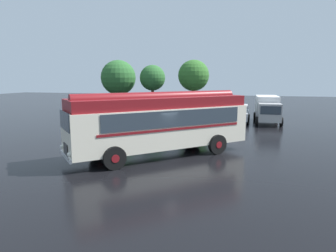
{
  "coord_description": "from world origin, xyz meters",
  "views": [
    {
      "loc": [
        4.75,
        -15.27,
        4.22
      ],
      "look_at": [
        0.1,
        1.64,
        1.4
      ],
      "focal_mm": 32.0,
      "sensor_mm": 36.0,
      "label": 1
    }
  ],
  "objects_px": {
    "vintage_bus": "(161,121)",
    "car_mid_left": "(183,113)",
    "box_van": "(267,108)",
    "car_mid_right": "(210,112)",
    "car_far_right": "(239,113)",
    "car_near_left": "(154,112)"
  },
  "relations": [
    {
      "from": "vintage_bus",
      "to": "car_mid_left",
      "type": "bearing_deg",
      "value": 96.99
    },
    {
      "from": "box_van",
      "to": "car_mid_right",
      "type": "bearing_deg",
      "value": -176.64
    },
    {
      "from": "car_mid_right",
      "to": "car_far_right",
      "type": "relative_size",
      "value": 1.01
    },
    {
      "from": "car_mid_right",
      "to": "box_van",
      "type": "distance_m",
      "value": 5.49
    },
    {
      "from": "car_near_left",
      "to": "car_far_right",
      "type": "xyz_separation_m",
      "value": [
        8.36,
        0.84,
        0.0
      ]
    },
    {
      "from": "car_near_left",
      "to": "box_van",
      "type": "bearing_deg",
      "value": 6.01
    },
    {
      "from": "car_mid_left",
      "to": "car_mid_right",
      "type": "relative_size",
      "value": 1.01
    },
    {
      "from": "car_near_left",
      "to": "car_far_right",
      "type": "bearing_deg",
      "value": 5.71
    },
    {
      "from": "car_mid_left",
      "to": "car_far_right",
      "type": "xyz_separation_m",
      "value": [
        5.29,
        1.04,
        0.0
      ]
    },
    {
      "from": "car_mid_left",
      "to": "car_far_right",
      "type": "height_order",
      "value": "same"
    },
    {
      "from": "car_mid_left",
      "to": "car_near_left",
      "type": "bearing_deg",
      "value": 176.2
    },
    {
      "from": "car_near_left",
      "to": "vintage_bus",
      "type": "bearing_deg",
      "value": -70.68
    },
    {
      "from": "vintage_bus",
      "to": "car_near_left",
      "type": "bearing_deg",
      "value": 109.32
    },
    {
      "from": "car_mid_left",
      "to": "car_far_right",
      "type": "bearing_deg",
      "value": 11.12
    },
    {
      "from": "vintage_bus",
      "to": "car_far_right",
      "type": "bearing_deg",
      "value": 75.46
    },
    {
      "from": "car_mid_right",
      "to": "vintage_bus",
      "type": "bearing_deg",
      "value": -93.28
    },
    {
      "from": "car_far_right",
      "to": "vintage_bus",
      "type": "bearing_deg",
      "value": -104.54
    },
    {
      "from": "vintage_bus",
      "to": "car_mid_right",
      "type": "height_order",
      "value": "vintage_bus"
    },
    {
      "from": "car_far_right",
      "to": "box_van",
      "type": "bearing_deg",
      "value": 6.98
    },
    {
      "from": "car_mid_left",
      "to": "box_van",
      "type": "distance_m",
      "value": 8.02
    },
    {
      "from": "car_near_left",
      "to": "car_far_right",
      "type": "distance_m",
      "value": 8.4
    },
    {
      "from": "vintage_bus",
      "to": "car_far_right",
      "type": "height_order",
      "value": "vintage_bus"
    }
  ]
}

